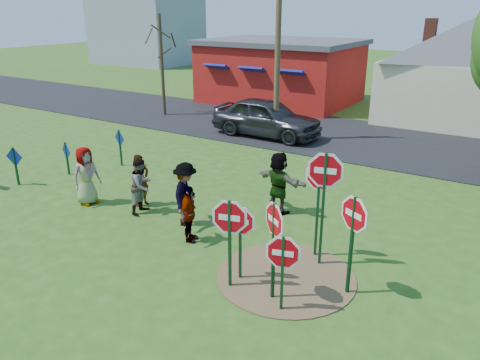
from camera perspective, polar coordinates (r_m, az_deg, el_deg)
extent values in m
plane|color=#2E5017|center=(14.02, -9.16, -4.55)|extent=(120.00, 120.00, 0.00)
cube|color=black|center=(23.37, 9.60, 5.66)|extent=(120.00, 7.50, 0.04)
cylinder|color=brown|center=(11.04, 5.62, -11.64)|extent=(3.20, 3.20, 0.03)
cube|color=maroon|center=(31.10, 5.04, 12.84)|extent=(9.00, 7.00, 3.60)
cube|color=#4C4C51|center=(30.91, 5.15, 16.43)|extent=(9.40, 7.40, 0.30)
cube|color=navy|center=(29.23, -2.76, 13.60)|extent=(1.60, 0.78, 0.45)
cube|color=navy|center=(27.89, 1.59, 13.29)|extent=(1.60, 0.78, 0.45)
cube|color=navy|center=(26.72, 6.33, 12.86)|extent=(1.60, 0.78, 0.45)
cube|color=beige|center=(27.95, 25.79, 9.66)|extent=(8.00, 7.00, 3.20)
pyramid|color=#4C4C51|center=(27.62, 27.04, 17.38)|extent=(9.40, 9.40, 2.20)
cube|color=brown|center=(26.96, 22.16, 16.32)|extent=(0.55, 0.55, 1.40)
cube|color=#8C939E|center=(53.81, -11.33, 18.06)|extent=(10.00, 8.00, 8.00)
cube|color=#0F391C|center=(10.16, -1.25, -7.90)|extent=(0.07, 0.08, 2.07)
cylinder|color=white|center=(9.87, -1.28, -4.58)|extent=(1.02, 0.33, 1.06)
cylinder|color=#B1030D|center=(9.87, -1.28, -4.58)|extent=(0.88, 0.29, 0.92)
cube|color=white|center=(9.87, -1.28, -4.58)|extent=(0.45, 0.14, 0.13)
cube|color=#0F391C|center=(11.46, 9.44, -3.68)|extent=(0.06, 0.07, 2.46)
cylinder|color=white|center=(11.14, 9.69, 0.46)|extent=(0.96, 0.09, 0.96)
cylinder|color=#B1030D|center=(11.14, 9.69, 0.46)|extent=(0.83, 0.09, 0.83)
cube|color=white|center=(11.14, 9.69, 0.46)|extent=(0.42, 0.04, 0.12)
cylinder|color=gold|center=(11.14, 9.69, 0.46)|extent=(0.96, 0.09, 0.96)
cube|color=#0F391C|center=(9.76, 4.10, -8.81)|extent=(0.08, 0.08, 2.20)
cylinder|color=white|center=(9.42, 4.21, -4.88)|extent=(0.82, 0.57, 0.99)
cylinder|color=#B1030D|center=(9.42, 4.21, -4.88)|extent=(0.71, 0.50, 0.85)
cube|color=white|center=(9.42, 4.21, -4.88)|extent=(0.36, 0.25, 0.12)
cube|color=#0F391C|center=(11.02, 10.04, -3.74)|extent=(0.08, 0.09, 2.81)
cylinder|color=white|center=(10.66, 10.37, 1.15)|extent=(1.10, 0.31, 1.13)
cylinder|color=#B1030D|center=(10.66, 10.37, 1.15)|extent=(0.95, 0.27, 0.97)
cube|color=white|center=(10.66, 10.37, 1.15)|extent=(0.48, 0.13, 0.14)
cylinder|color=gold|center=(10.66, 10.37, 1.15)|extent=(1.10, 0.30, 1.13)
cube|color=#0F391C|center=(9.55, 5.18, -11.38)|extent=(0.07, 0.08, 1.68)
cylinder|color=white|center=(9.30, 5.27, -8.83)|extent=(0.93, 0.29, 0.97)
cylinder|color=#B1030D|center=(9.30, 5.27, -8.83)|extent=(0.81, 0.25, 0.84)
cube|color=white|center=(9.30, 5.27, -8.83)|extent=(0.41, 0.12, 0.12)
cube|color=#0F391C|center=(10.16, 13.40, -7.93)|extent=(0.08, 0.09, 2.26)
cylinder|color=white|center=(9.83, 13.75, -4.07)|extent=(0.92, 0.51, 1.04)
cylinder|color=#B1030D|center=(9.83, 13.75, -4.07)|extent=(0.80, 0.45, 0.90)
cube|color=white|center=(9.83, 13.75, -4.07)|extent=(0.40, 0.22, 0.13)
cylinder|color=gold|center=(9.83, 13.75, -4.07)|extent=(0.92, 0.51, 1.04)
cube|color=#0F391C|center=(10.51, 0.02, -7.72)|extent=(0.06, 0.07, 1.80)
cylinder|color=white|center=(10.26, 0.02, -4.98)|extent=(0.94, 0.16, 0.95)
cylinder|color=#B1030D|center=(10.26, 0.02, -4.98)|extent=(0.81, 0.15, 0.82)
cube|color=white|center=(10.26, 0.02, -4.98)|extent=(0.41, 0.07, 0.12)
cube|color=#0F391C|center=(17.86, -25.65, 1.49)|extent=(0.07, 0.08, 1.35)
cube|color=navy|center=(17.77, -25.82, 2.56)|extent=(0.68, 0.17, 0.69)
cube|color=#0F391C|center=(18.30, -20.32, 2.47)|extent=(0.07, 0.08, 1.22)
cube|color=navy|center=(18.22, -20.43, 3.34)|extent=(0.65, 0.21, 0.68)
cube|color=#0F391C|center=(18.71, -14.38, 3.80)|extent=(0.07, 0.07, 1.42)
cube|color=navy|center=(18.60, -14.49, 4.97)|extent=(0.65, 0.18, 0.66)
imported|color=#445B8A|center=(15.27, -18.25, 0.50)|extent=(0.70, 0.97, 1.84)
imported|color=#237864|center=(14.72, -12.00, -0.04)|extent=(0.46, 0.64, 1.64)
imported|color=brown|center=(14.20, -11.90, -0.66)|extent=(0.74, 0.90, 1.71)
imported|color=#39393E|center=(13.16, -6.64, -1.74)|extent=(1.03, 1.35, 1.84)
imported|color=#4E2B58|center=(12.28, -6.25, -4.16)|extent=(0.65, 0.98, 1.55)
imported|color=#1E4D27|center=(13.92, 4.73, -0.32)|extent=(1.83, 0.91, 1.89)
imported|color=#29282D|center=(22.30, 3.25, 7.64)|extent=(5.29, 2.19, 1.79)
cylinder|color=#4C3823|center=(21.24, 4.62, 15.47)|extent=(0.25, 0.25, 8.10)
cylinder|color=#382819|center=(26.95, -9.49, 13.53)|extent=(0.18, 0.18, 5.51)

